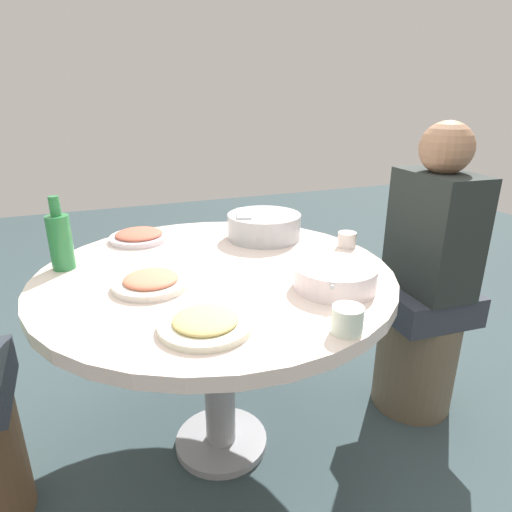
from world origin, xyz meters
TOP-DOWN VIEW (x-y plane):
  - ground at (0.00, 0.00)m, footprint 8.00×8.00m
  - round_dining_table at (0.00, 0.00)m, footprint 1.16×1.16m
  - rice_bowl at (0.28, 0.26)m, footprint 0.29×0.29m
  - soup_bowl at (0.29, -0.26)m, footprint 0.25×0.25m
  - dish_shrimp at (-0.22, -0.06)m, footprint 0.23×0.23m
  - dish_tofu_braise at (-0.19, 0.41)m, footprint 0.23×0.23m
  - dish_noodles at (-0.13, -0.36)m, footprint 0.24×0.24m
  - green_bottle at (-0.46, 0.20)m, footprint 0.07×0.07m
  - tea_cup_near at (0.53, 0.05)m, footprint 0.07×0.07m
  - tea_cup_far at (0.19, -0.50)m, footprint 0.08×0.08m
  - stool_for_diner_right at (0.85, -0.06)m, footprint 0.33×0.33m
  - diner_right at (0.85, -0.06)m, footprint 0.36×0.35m

SIDE VIEW (x-z plane):
  - ground at x=0.00m, z-range 0.00..0.00m
  - stool_for_diner_right at x=0.85m, z-range 0.00..0.42m
  - round_dining_table at x=0.00m, z-range 0.26..0.99m
  - dish_noodles at x=-0.13m, z-range 0.72..0.76m
  - diner_right at x=0.85m, z-range 0.36..1.12m
  - dish_shrimp at x=-0.22m, z-range 0.72..0.76m
  - dish_tofu_braise at x=-0.19m, z-range 0.72..0.76m
  - tea_cup_near at x=0.53m, z-range 0.72..0.78m
  - soup_bowl at x=0.29m, z-range 0.72..0.79m
  - tea_cup_far at x=0.19m, z-range 0.72..0.79m
  - rice_bowl at x=0.28m, z-range 0.72..0.83m
  - green_bottle at x=-0.46m, z-range 0.70..0.94m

